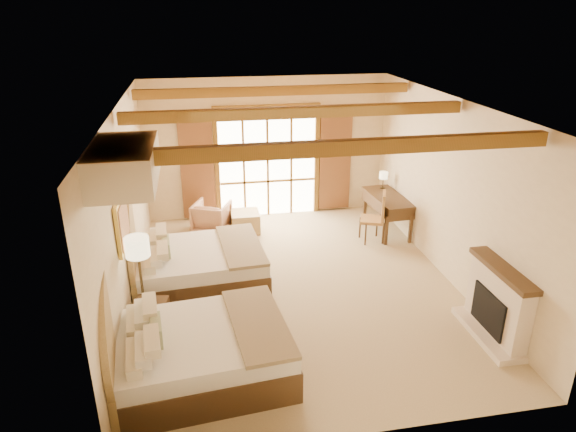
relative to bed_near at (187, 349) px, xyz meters
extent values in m
plane|color=#C7B283|center=(1.88, 2.13, -0.46)|extent=(7.00, 7.00, 0.00)
plane|color=beige|center=(1.88, 5.63, 1.14)|extent=(5.50, 0.00, 5.50)
plane|color=beige|center=(-0.87, 2.13, 1.14)|extent=(0.00, 7.00, 7.00)
plane|color=beige|center=(4.63, 2.13, 1.14)|extent=(0.00, 7.00, 7.00)
plane|color=#BB7C39|center=(1.88, 2.13, 2.74)|extent=(7.00, 7.00, 0.00)
cube|color=white|center=(1.88, 5.59, 0.79)|extent=(2.20, 0.02, 2.50)
cube|color=brown|center=(0.28, 5.56, 0.79)|extent=(0.75, 0.06, 2.40)
cube|color=brown|center=(3.48, 5.56, 0.79)|extent=(0.75, 0.06, 2.40)
cube|color=beige|center=(4.50, 0.13, 0.09)|extent=(0.25, 1.30, 1.10)
cube|color=black|center=(4.43, 0.13, -0.01)|extent=(0.18, 0.80, 0.60)
cube|color=beige|center=(4.41, 0.13, -0.41)|extent=(0.45, 1.40, 0.10)
cube|color=#462D1A|center=(4.49, 0.13, 0.66)|extent=(0.30, 1.40, 0.08)
cube|color=gold|center=(-0.83, 1.38, 1.29)|extent=(0.05, 0.95, 0.75)
cube|color=#E39656|center=(-0.80, 1.38, 1.29)|extent=(0.02, 0.82, 0.62)
cube|color=beige|center=(-0.52, 0.13, 2.49)|extent=(0.70, 1.40, 0.45)
cube|color=#462D1A|center=(0.17, 0.00, -0.23)|extent=(2.45, 1.94, 0.45)
cube|color=white|center=(0.17, 0.00, 0.11)|extent=(2.40, 1.91, 0.25)
cube|color=#8D7655|center=(0.95, 0.00, 0.25)|extent=(0.85, 1.82, 0.06)
cube|color=#9AA57A|center=(-0.36, 0.00, 0.37)|extent=(0.18, 0.48, 0.27)
cube|color=#462D1A|center=(0.19, 2.47, -0.24)|extent=(2.37, 1.86, 0.44)
cube|color=white|center=(0.19, 2.47, 0.10)|extent=(2.32, 1.82, 0.24)
cube|color=#8D7655|center=(0.96, 2.47, 0.24)|extent=(0.80, 1.78, 0.05)
cube|color=#9AA57A|center=(-0.33, 2.47, 0.36)|extent=(0.16, 0.47, 0.26)
cube|color=#462D1A|center=(-0.54, 1.04, -0.17)|extent=(0.55, 0.55, 0.57)
cylinder|color=#392D19|center=(-0.62, 1.07, -0.44)|extent=(0.23, 0.23, 0.03)
cylinder|color=#392D19|center=(-0.62, 1.07, 0.26)|extent=(0.04, 0.04, 1.39)
cylinder|color=#FFF1B5|center=(-0.62, 1.07, 1.02)|extent=(0.34, 0.34, 0.29)
imported|color=#AF7959|center=(0.52, 4.79, -0.12)|extent=(0.96, 0.97, 0.68)
cube|color=tan|center=(1.24, 4.69, -0.24)|extent=(0.61, 0.61, 0.44)
cube|color=#462D1A|center=(4.30, 4.16, 0.32)|extent=(0.74, 1.53, 0.05)
cube|color=#462D1A|center=(4.30, 4.16, 0.18)|extent=(0.72, 1.49, 0.23)
cube|color=#A88244|center=(3.80, 3.71, 0.02)|extent=(0.61, 0.61, 0.06)
cube|color=#A88244|center=(4.01, 3.71, 0.33)|extent=(0.22, 0.46, 0.58)
cylinder|color=#392D19|center=(4.36, 4.67, 0.36)|extent=(0.11, 0.11, 0.02)
cylinder|color=#392D19|center=(4.36, 4.67, 0.49)|extent=(0.02, 0.02, 0.27)
cylinder|color=#FFF1B5|center=(4.36, 4.67, 0.65)|extent=(0.19, 0.19, 0.15)
camera|label=1|loc=(0.30, -5.68, 4.15)|focal=32.00mm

